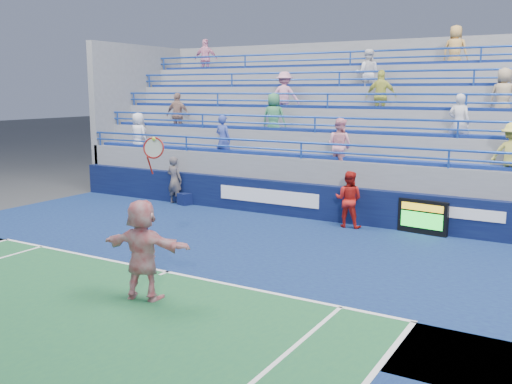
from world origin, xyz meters
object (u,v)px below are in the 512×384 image
Objects in this scene: judge_chair at (186,198)px; line_judge at (174,180)px; tennis_player at (143,250)px; ball_girl at (349,199)px; serve_speed_board at (423,217)px.

line_judge reaches higher than judge_chair.
tennis_player reaches higher than judge_chair.
tennis_player reaches higher than ball_girl.
judge_chair is at bearing -175.39° from line_judge.
ball_girl reaches higher than judge_chair.
ball_girl is at bearing -172.47° from serve_speed_board.
tennis_player is at bearing -113.21° from serve_speed_board.
ball_girl is (6.59, -0.22, -0.01)m from line_judge.
ball_girl is (-2.09, -0.28, 0.35)m from serve_speed_board.
tennis_player is 9.39m from line_judge.
tennis_player is (-3.33, -7.77, 0.50)m from serve_speed_board.
line_judge is (-0.46, -0.02, 0.60)m from judge_chair.
judge_chair is 0.44× the size of line_judge.
serve_speed_board is 8.69m from line_judge.
serve_speed_board is 0.45× the size of tennis_player.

